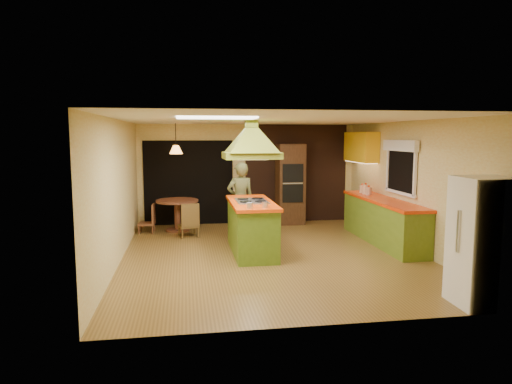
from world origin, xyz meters
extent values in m
plane|color=brown|center=(0.00, 0.00, 0.00)|extent=(6.50, 6.50, 0.00)
plane|color=beige|center=(0.00, 3.25, 1.25)|extent=(5.50, 0.00, 5.50)
plane|color=beige|center=(0.00, -3.25, 1.25)|extent=(5.50, 0.00, 5.50)
plane|color=beige|center=(-2.75, 0.00, 1.25)|extent=(0.00, 6.50, 6.50)
plane|color=beige|center=(2.75, 0.00, 1.25)|extent=(0.00, 6.50, 6.50)
plane|color=silver|center=(0.00, 0.00, 2.50)|extent=(6.50, 6.50, 0.00)
cube|color=#381E14|center=(1.25, 3.23, 1.25)|extent=(2.64, 0.03, 2.50)
cube|color=black|center=(-1.50, 3.23, 1.05)|extent=(2.20, 0.03, 2.10)
cube|color=olive|center=(2.45, 0.60, 0.43)|extent=(0.58, 3.00, 0.86)
cube|color=#E53807|center=(2.45, 0.60, 0.89)|extent=(0.62, 3.05, 0.06)
cube|color=yellow|center=(2.57, 2.20, 1.95)|extent=(0.34, 1.40, 0.70)
cube|color=black|center=(2.72, 0.40, 1.55)|extent=(0.03, 1.16, 0.96)
cube|color=white|center=(2.67, 0.40, 2.02)|extent=(0.10, 1.35, 0.22)
cube|color=white|center=(-1.10, -1.20, 2.48)|extent=(1.20, 0.60, 0.03)
cube|color=#5B8120|center=(-0.36, 0.22, 0.46)|extent=(0.74, 1.90, 0.93)
cube|color=#FA4908|center=(-0.36, 0.22, 0.96)|extent=(0.80, 1.98, 0.06)
cube|color=silver|center=(-0.36, 0.22, 0.99)|extent=(0.58, 0.83, 0.02)
cube|color=olive|center=(-0.36, 0.22, 1.85)|extent=(1.06, 0.78, 0.13)
pyramid|color=olive|center=(-0.36, 0.22, 2.36)|extent=(1.06, 0.78, 0.45)
cube|color=olive|center=(-0.36, 0.22, 2.43)|extent=(0.22, 0.22, 0.14)
imported|color=brown|center=(-0.41, 1.56, 0.82)|extent=(0.65, 0.48, 1.64)
cube|color=white|center=(2.23, -2.92, 0.85)|extent=(0.72, 0.68, 1.69)
cube|color=#4C2D18|center=(1.02, 2.95, 1.01)|extent=(0.68, 0.59, 2.01)
cube|color=black|center=(1.02, 2.65, 1.31)|extent=(0.52, 0.03, 0.45)
cube|color=black|center=(1.02, 2.65, 0.81)|extent=(0.52, 0.03, 0.45)
cylinder|color=brown|center=(-1.78, 2.45, 0.71)|extent=(0.98, 0.98, 0.05)
cylinder|color=brown|center=(-1.78, 2.45, 0.37)|extent=(0.14, 0.14, 0.69)
cylinder|color=brown|center=(-1.78, 2.45, 0.03)|extent=(0.55, 0.55, 0.05)
cone|color=#FF9E3F|center=(-1.78, 2.45, 1.90)|extent=(0.38, 0.38, 0.20)
cylinder|color=#F9E7C8|center=(2.40, 1.43, 1.02)|extent=(0.15, 0.15, 0.21)
cylinder|color=beige|center=(2.40, 1.62, 1.01)|extent=(0.15, 0.15, 0.17)
cylinder|color=beige|center=(2.40, 1.25, 1.01)|extent=(0.17, 0.17, 0.17)
camera|label=1|loc=(-1.59, -8.19, 2.21)|focal=32.00mm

